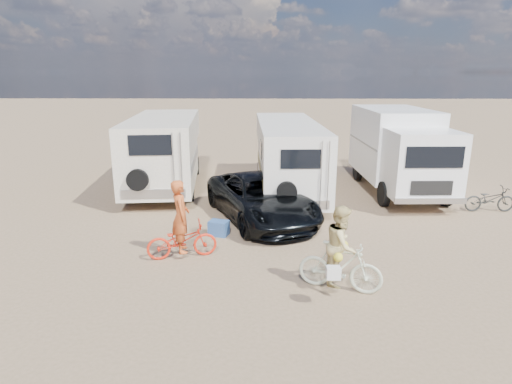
{
  "coord_description": "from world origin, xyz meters",
  "views": [
    {
      "loc": [
        -1.21,
        -9.73,
        4.63
      ],
      "look_at": [
        -1.38,
        2.15,
        1.3
      ],
      "focal_mm": 30.05,
      "sensor_mm": 36.0,
      "label": 1
    }
  ],
  "objects_px": {
    "box_truck": "(400,152)",
    "cooler": "(219,228)",
    "crate": "(284,232)",
    "bike_woman": "(340,267)",
    "rider_man": "(181,223)",
    "rv_left": "(165,153)",
    "bike_man": "(182,240)",
    "rider_woman": "(341,253)",
    "bike_parked": "(490,199)",
    "rv_main": "(288,157)",
    "dark_suv": "(261,198)"
  },
  "relations": [
    {
      "from": "box_truck",
      "to": "cooler",
      "type": "height_order",
      "value": "box_truck"
    },
    {
      "from": "bike_parked",
      "to": "cooler",
      "type": "height_order",
      "value": "bike_parked"
    },
    {
      "from": "box_truck",
      "to": "bike_woman",
      "type": "distance_m",
      "value": 9.0
    },
    {
      "from": "bike_parked",
      "to": "crate",
      "type": "distance_m",
      "value": 7.6
    },
    {
      "from": "rider_man",
      "to": "rv_left",
      "type": "bearing_deg",
      "value": -0.03
    },
    {
      "from": "dark_suv",
      "to": "rider_woman",
      "type": "bearing_deg",
      "value": -92.33
    },
    {
      "from": "box_truck",
      "to": "bike_woman",
      "type": "height_order",
      "value": "box_truck"
    },
    {
      "from": "bike_man",
      "to": "rv_main",
      "type": "bearing_deg",
      "value": -40.82
    },
    {
      "from": "dark_suv",
      "to": "rv_left",
      "type": "bearing_deg",
      "value": 111.9
    },
    {
      "from": "bike_man",
      "to": "rider_woman",
      "type": "xyz_separation_m",
      "value": [
        3.76,
        -1.66,
        0.41
      ]
    },
    {
      "from": "rv_main",
      "to": "rider_woman",
      "type": "distance_m",
      "value": 8.15
    },
    {
      "from": "rv_left",
      "to": "bike_woman",
      "type": "height_order",
      "value": "rv_left"
    },
    {
      "from": "bike_woman",
      "to": "rider_woman",
      "type": "xyz_separation_m",
      "value": [
        0.0,
        0.0,
        0.32
      ]
    },
    {
      "from": "rider_woman",
      "to": "cooler",
      "type": "distance_m",
      "value": 4.45
    },
    {
      "from": "dark_suv",
      "to": "bike_woman",
      "type": "relative_size",
      "value": 2.81
    },
    {
      "from": "rider_man",
      "to": "rider_woman",
      "type": "relative_size",
      "value": 1.08
    },
    {
      "from": "rv_main",
      "to": "box_truck",
      "type": "xyz_separation_m",
      "value": [
        4.4,
        0.03,
        0.23
      ]
    },
    {
      "from": "box_truck",
      "to": "crate",
      "type": "relative_size",
      "value": 14.36
    },
    {
      "from": "rv_main",
      "to": "rv_left",
      "type": "relative_size",
      "value": 1.07
    },
    {
      "from": "bike_woman",
      "to": "rider_woman",
      "type": "bearing_deg",
      "value": -70.2
    },
    {
      "from": "cooler",
      "to": "bike_woman",
      "type": "bearing_deg",
      "value": -28.87
    },
    {
      "from": "cooler",
      "to": "rv_main",
      "type": "bearing_deg",
      "value": 83.46
    },
    {
      "from": "bike_man",
      "to": "bike_parked",
      "type": "height_order",
      "value": "bike_man"
    },
    {
      "from": "bike_woman",
      "to": "rider_man",
      "type": "relative_size",
      "value": 0.98
    },
    {
      "from": "box_truck",
      "to": "crate",
      "type": "xyz_separation_m",
      "value": [
        -4.77,
        -5.07,
        -1.43
      ]
    },
    {
      "from": "box_truck",
      "to": "bike_parked",
      "type": "relative_size",
      "value": 3.83
    },
    {
      "from": "box_truck",
      "to": "bike_man",
      "type": "bearing_deg",
      "value": -140.59
    },
    {
      "from": "box_truck",
      "to": "rider_woman",
      "type": "height_order",
      "value": "box_truck"
    },
    {
      "from": "rider_woman",
      "to": "cooler",
      "type": "xyz_separation_m",
      "value": [
        -2.98,
        3.24,
        -0.66
      ]
    },
    {
      "from": "rider_woman",
      "to": "cooler",
      "type": "bearing_deg",
      "value": 62.36
    },
    {
      "from": "rv_main",
      "to": "cooler",
      "type": "relative_size",
      "value": 14.18
    },
    {
      "from": "bike_woman",
      "to": "rider_man",
      "type": "height_order",
      "value": "rider_man"
    },
    {
      "from": "rider_woman",
      "to": "crate",
      "type": "height_order",
      "value": "rider_woman"
    },
    {
      "from": "cooler",
      "to": "box_truck",
      "type": "bearing_deg",
      "value": 54.83
    },
    {
      "from": "bike_man",
      "to": "rider_man",
      "type": "relative_size",
      "value": 0.95
    },
    {
      "from": "bike_man",
      "to": "crate",
      "type": "relative_size",
      "value": 3.99
    },
    {
      "from": "bike_man",
      "to": "bike_woman",
      "type": "bearing_deg",
      "value": -129.16
    },
    {
      "from": "rider_man",
      "to": "cooler",
      "type": "xyz_separation_m",
      "value": [
        0.79,
        1.58,
        -0.72
      ]
    },
    {
      "from": "bike_parked",
      "to": "rv_left",
      "type": "bearing_deg",
      "value": 74.93
    },
    {
      "from": "bike_man",
      "to": "rider_man",
      "type": "height_order",
      "value": "rider_man"
    },
    {
      "from": "rv_left",
      "to": "rider_woman",
      "type": "relative_size",
      "value": 4.12
    },
    {
      "from": "rider_man",
      "to": "bike_man",
      "type": "bearing_deg",
      "value": 164.62
    },
    {
      "from": "rv_left",
      "to": "rider_woman",
      "type": "bearing_deg",
      "value": -62.6
    },
    {
      "from": "bike_parked",
      "to": "bike_woman",
      "type": "bearing_deg",
      "value": 132.4
    },
    {
      "from": "box_truck",
      "to": "cooler",
      "type": "relative_size",
      "value": 11.79
    },
    {
      "from": "dark_suv",
      "to": "crate",
      "type": "height_order",
      "value": "dark_suv"
    },
    {
      "from": "rv_left",
      "to": "crate",
      "type": "xyz_separation_m",
      "value": [
        4.64,
        -5.68,
        -1.27
      ]
    },
    {
      "from": "bike_man",
      "to": "rider_man",
      "type": "distance_m",
      "value": 0.47
    },
    {
      "from": "box_truck",
      "to": "cooler",
      "type": "xyz_separation_m",
      "value": [
        -6.68,
        -4.9,
        -1.39
      ]
    },
    {
      "from": "dark_suv",
      "to": "rv_main",
      "type": "bearing_deg",
      "value": 50.3
    }
  ]
}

